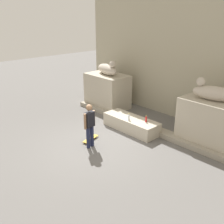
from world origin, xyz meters
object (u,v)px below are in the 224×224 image
(statue_reclining_right, at_px, (214,93))
(skater, at_px, (90,124))
(statue_reclining_left, at_px, (107,69))
(bottle_clear, at_px, (129,117))
(bottle_red, at_px, (146,119))
(skateboard, at_px, (91,139))

(statue_reclining_right, height_order, skater, statue_reclining_right)
(statue_reclining_right, xyz_separation_m, skater, (-2.84, -3.44, -1.10))
(statue_reclining_left, xyz_separation_m, skater, (2.82, -3.44, -1.10))
(statue_reclining_left, bearing_deg, skater, -37.88)
(statue_reclining_right, bearing_deg, bottle_clear, 16.12)
(statue_reclining_right, distance_m, skater, 4.60)
(statue_reclining_right, relative_size, bottle_red, 6.15)
(skater, bearing_deg, statue_reclining_left, -147.65)
(bottle_red, bearing_deg, bottle_clear, -150.63)
(statue_reclining_right, height_order, skateboard, statue_reclining_right)
(skater, bearing_deg, bottle_red, 155.64)
(statue_reclining_right, distance_m, bottle_red, 2.76)
(statue_reclining_right, bearing_deg, skater, 38.21)
(bottle_red, bearing_deg, skater, -107.39)
(skateboard, distance_m, bottle_red, 2.35)
(bottle_clear, bearing_deg, statue_reclining_right, 28.31)
(statue_reclining_right, bearing_deg, bottle_red, 15.80)
(statue_reclining_left, relative_size, bottle_red, 6.16)
(bottle_clear, relative_size, bottle_red, 1.02)
(statue_reclining_right, bearing_deg, statue_reclining_left, -12.19)
(skater, xyz_separation_m, bottle_clear, (0.10, 1.96, -0.26))
(skater, height_order, skateboard, skater)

